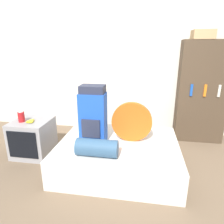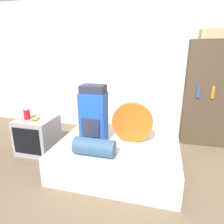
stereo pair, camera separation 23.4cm
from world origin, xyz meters
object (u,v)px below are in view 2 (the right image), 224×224
object	(u,v)px
tent_bag	(132,123)
sleeping_roll	(94,147)
canister	(27,114)
television	(38,135)
backpack	(94,115)
cardboard_box	(212,34)
bookshelf	(210,95)

from	to	relation	value
tent_bag	sleeping_roll	bearing A→B (deg)	-127.52
tent_bag	canister	size ratio (longest dim) A/B	3.34
tent_bag	sleeping_roll	xyz separation A→B (m)	(-0.39, -0.51, -0.18)
sleeping_roll	television	distance (m)	1.34
backpack	cardboard_box	xyz separation A→B (m)	(1.60, 1.18, 1.10)
bookshelf	television	bearing A→B (deg)	-159.40
backpack	television	xyz separation A→B (m)	(-1.06, 0.15, -0.50)
backpack	tent_bag	bearing A→B (deg)	10.54
backpack	sleeping_roll	distance (m)	0.52
tent_bag	television	xyz separation A→B (m)	(-1.59, 0.05, -0.39)
backpack	tent_bag	distance (m)	0.55
bookshelf	canister	bearing A→B (deg)	-159.17
sleeping_roll	television	world-z (taller)	sleeping_roll
sleeping_roll	canister	xyz separation A→B (m)	(-1.32, 0.50, 0.16)
sleeping_roll	cardboard_box	world-z (taller)	cardboard_box
sleeping_roll	bookshelf	distance (m)	2.28
backpack	television	world-z (taller)	backpack
tent_bag	sleeping_roll	distance (m)	0.66
television	cardboard_box	world-z (taller)	cardboard_box
tent_bag	cardboard_box	world-z (taller)	cardboard_box
backpack	canister	size ratio (longest dim) A/B	4.72
backpack	tent_bag	size ratio (longest dim) A/B	1.41
tent_bag	bookshelf	bearing A→B (deg)	42.80
tent_bag	canister	distance (m)	1.71
canister	backpack	bearing A→B (deg)	-4.72
cardboard_box	backpack	bearing A→B (deg)	-143.72
sleeping_roll	cardboard_box	distance (m)	2.56
cardboard_box	canister	bearing A→B (deg)	-158.73
backpack	cardboard_box	world-z (taller)	cardboard_box
television	bookshelf	xyz separation A→B (m)	(2.78, 1.04, 0.62)
sleeping_roll	bookshelf	bearing A→B (deg)	45.54
bookshelf	backpack	bearing A→B (deg)	-145.16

